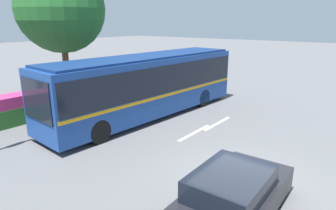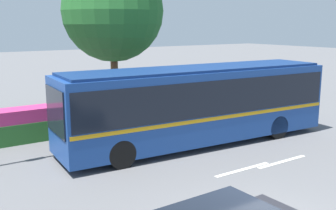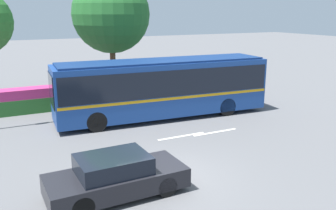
{
  "view_description": "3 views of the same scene",
  "coord_description": "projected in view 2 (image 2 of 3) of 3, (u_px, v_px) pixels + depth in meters",
  "views": [
    {
      "loc": [
        -7.74,
        -3.09,
        4.79
      ],
      "look_at": [
        2.53,
        4.84,
        1.11
      ],
      "focal_mm": 31.55,
      "sensor_mm": 36.0,
      "label": 1
    },
    {
      "loc": [
        -6.55,
        -5.73,
        4.82
      ],
      "look_at": [
        1.05,
        5.54,
        2.08
      ],
      "focal_mm": 42.78,
      "sensor_mm": 36.0,
      "label": 2
    },
    {
      "loc": [
        -4.94,
        -10.41,
        5.62
      ],
      "look_at": [
        2.08,
        3.6,
        1.56
      ],
      "focal_mm": 38.52,
      "sensor_mm": 36.0,
      "label": 3
    }
  ],
  "objects": [
    {
      "name": "lane_stripe_mid",
      "position": [
        282.0,
        162.0,
        14.3
      ],
      "size": [
        2.4,
        0.16,
        0.01
      ],
      "primitive_type": "cube",
      "color": "silver",
      "rests_on": "ground"
    },
    {
      "name": "city_bus",
      "position": [
        198.0,
        101.0,
        16.22
      ],
      "size": [
        11.73,
        3.31,
        3.15
      ],
      "rotation": [
        0.0,
        0.0,
        3.07
      ],
      "color": "navy",
      "rests_on": "ground"
    },
    {
      "name": "flowering_hedge",
      "position": [
        38.0,
        123.0,
        17.08
      ],
      "size": [
        6.57,
        1.14,
        1.4
      ],
      "color": "#286028",
      "rests_on": "ground"
    },
    {
      "name": "street_tree_centre",
      "position": [
        113.0,
        11.0,
        19.53
      ],
      "size": [
        4.97,
        4.97,
        7.96
      ],
      "color": "brown",
      "rests_on": "ground"
    },
    {
      "name": "lane_stripe_near",
      "position": [
        243.0,
        170.0,
        13.52
      ],
      "size": [
        2.4,
        0.16,
        0.01
      ],
      "primitive_type": "cube",
      "color": "silver",
      "rests_on": "ground"
    }
  ]
}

